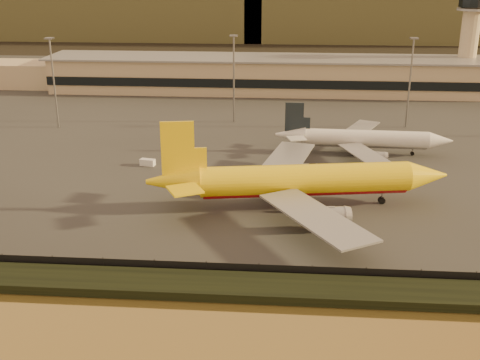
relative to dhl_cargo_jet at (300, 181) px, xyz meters
The scene contains 11 objects.
ground 18.68m from the dhl_cargo_jet, 118.14° to the right, with size 900.00×900.00×0.00m, color black.
embankment 34.16m from the dhl_cargo_jet, 104.43° to the right, with size 320.00×7.00×1.40m, color black.
tarmac 79.87m from the dhl_cargo_jet, 96.07° to the left, with size 320.00×220.00×0.20m, color #2D2D2D.
perimeter_fence 30.25m from the dhl_cargo_jet, 106.33° to the right, with size 300.00×0.05×2.20m, color black.
terminal_building 112.17m from the dhl_cargo_jet, 101.81° to the left, with size 202.00×25.00×12.60m.
control_tower 131.66m from the dhl_cargo_jet, 61.88° to the left, with size 11.20×11.20×35.50m.
apron_light_masts 60.48m from the dhl_cargo_jet, 83.67° to the left, with size 152.20×12.20×25.40m.
dhl_cargo_jet is the anchor object (origin of this frame).
white_narrowbody_jet 39.14m from the dhl_cargo_jet, 65.57° to the left, with size 43.36×42.37×12.47m.
gse_vehicle_yellow 15.69m from the dhl_cargo_jet, 114.50° to the left, with size 3.92×1.77×1.77m, color yellow.
gse_vehicle_white 41.77m from the dhl_cargo_jet, 147.61° to the left, with size 3.44×1.55×1.55m, color white.
Camera 1 is at (5.50, -93.59, 45.38)m, focal length 45.00 mm.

